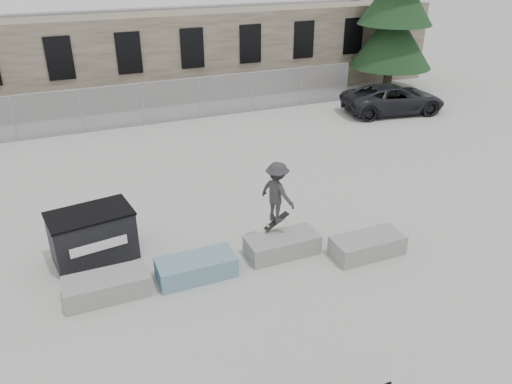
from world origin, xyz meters
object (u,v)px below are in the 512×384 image
(planter_center_left, at_px, (196,267))
(planter_far_left, at_px, (106,286))
(planter_center_right, at_px, (282,244))
(planter_offset, at_px, (367,245))
(spruce_tree, at_px, (397,2))
(suv, at_px, (393,99))
(dumpster, at_px, (93,236))
(skateboarder, at_px, (277,193))

(planter_center_left, bearing_deg, planter_far_left, 178.02)
(planter_center_left, distance_m, planter_center_right, 2.50)
(planter_far_left, height_order, planter_offset, same)
(planter_offset, relative_size, spruce_tree, 0.17)
(planter_center_left, height_order, suv, suv)
(planter_far_left, distance_m, spruce_tree, 22.47)
(planter_center_left, relative_size, planter_offset, 1.00)
(dumpster, bearing_deg, planter_center_right, -28.38)
(dumpster, bearing_deg, planter_offset, -29.39)
(suv, bearing_deg, planter_far_left, 130.09)
(planter_far_left, xyz_separation_m, skateboarder, (4.73, 0.44, 1.41))
(planter_center_left, height_order, planter_offset, same)
(planter_center_left, distance_m, skateboarder, 2.91)
(planter_offset, bearing_deg, planter_center_right, 156.62)
(skateboarder, bearing_deg, dumpster, 50.73)
(dumpster, bearing_deg, planter_center_left, -47.34)
(planter_offset, relative_size, suv, 0.39)
(planter_far_left, height_order, dumpster, dumpster)
(planter_offset, bearing_deg, planter_far_left, 172.57)
(suv, bearing_deg, skateboarder, 138.80)
(planter_center_right, bearing_deg, dumpster, 159.81)
(planter_offset, height_order, dumpster, dumpster)
(suv, relative_size, skateboarder, 2.63)
(spruce_tree, bearing_deg, planter_center_left, -139.43)
(planter_far_left, bearing_deg, suv, 31.69)
(planter_center_right, xyz_separation_m, planter_offset, (2.15, -0.93, 0.00))
(planter_far_left, xyz_separation_m, planter_offset, (6.88, -0.90, 0.00))
(planter_center_right, xyz_separation_m, suv, (10.62, 9.44, 0.42))
(spruce_tree, distance_m, suv, 5.99)
(planter_center_right, bearing_deg, planter_offset, -23.38)
(spruce_tree, distance_m, skateboarder, 18.38)
(planter_far_left, height_order, planter_center_left, same)
(planter_center_right, relative_size, skateboarder, 1.02)
(planter_far_left, relative_size, planter_center_right, 1.00)
(planter_center_right, relative_size, suv, 0.39)
(planter_center_left, xyz_separation_m, planter_offset, (4.64, -0.82, 0.00))
(planter_offset, distance_m, spruce_tree, 18.26)
(planter_center_right, distance_m, suv, 14.21)
(planter_center_right, height_order, skateboarder, skateboarder)
(planter_offset, height_order, skateboarder, skateboarder)
(dumpster, bearing_deg, suv, 18.29)
(spruce_tree, height_order, skateboarder, spruce_tree)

